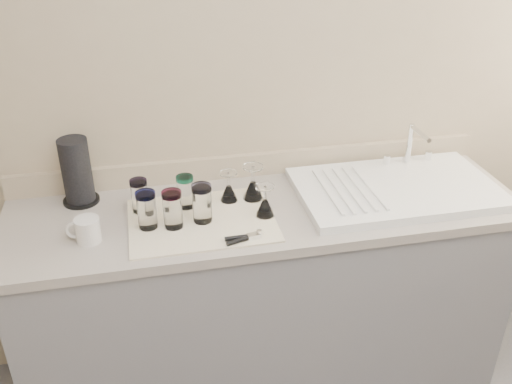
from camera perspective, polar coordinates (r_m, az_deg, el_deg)
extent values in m
cube|color=tan|center=(2.39, -0.46, 9.39)|extent=(3.50, 0.04, 2.50)
cube|color=slate|center=(2.54, 1.01, -10.65)|extent=(2.00, 0.60, 0.86)
cube|color=gray|center=(2.28, 1.11, -1.90)|extent=(2.06, 0.62, 0.04)
cube|color=white|center=(2.43, 13.84, 0.31)|extent=(0.82, 0.50, 0.03)
cylinder|color=silver|center=(2.61, 15.10, 4.75)|extent=(0.02, 0.02, 0.18)
cylinder|color=silver|center=(2.51, 16.11, 5.67)|extent=(0.02, 0.16, 0.02)
cylinder|color=silver|center=(2.59, 12.92, 3.19)|extent=(0.03, 0.03, 0.04)
cylinder|color=silver|center=(2.68, 16.83, 3.53)|extent=(0.03, 0.03, 0.04)
cube|color=white|center=(2.19, -5.45, -2.82)|extent=(0.55, 0.42, 0.01)
cylinder|color=white|center=(2.24, -11.54, -0.55)|extent=(0.06, 0.06, 0.12)
cylinder|color=#754AA7|center=(2.21, -11.71, 0.96)|extent=(0.07, 0.07, 0.02)
cylinder|color=white|center=(2.24, -7.06, -0.16)|extent=(0.06, 0.06, 0.12)
cylinder|color=#137F5C|center=(2.21, -7.16, 1.36)|extent=(0.07, 0.07, 0.02)
cylinder|color=white|center=(2.13, -10.85, -1.98)|extent=(0.07, 0.07, 0.13)
cylinder|color=#2731DF|center=(2.10, -11.03, -0.26)|extent=(0.07, 0.07, 0.02)
cylinder|color=white|center=(2.12, -8.32, -1.94)|extent=(0.07, 0.07, 0.13)
cylinder|color=#E23274|center=(2.08, -8.46, -0.21)|extent=(0.07, 0.07, 0.02)
cylinder|color=white|center=(2.14, -5.40, -1.35)|extent=(0.07, 0.07, 0.13)
cylinder|color=#9991D7|center=(2.10, -5.50, 0.42)|extent=(0.08, 0.08, 0.02)
cone|color=white|center=(2.29, -2.73, -0.09)|extent=(0.07, 0.07, 0.07)
cylinder|color=white|center=(2.26, -2.76, 1.22)|extent=(0.01, 0.01, 0.05)
cylinder|color=white|center=(2.25, -2.78, 1.90)|extent=(0.07, 0.07, 0.01)
cone|color=white|center=(2.30, -0.30, 0.22)|extent=(0.08, 0.08, 0.08)
cylinder|color=white|center=(2.26, -0.31, 1.74)|extent=(0.01, 0.01, 0.06)
cylinder|color=white|center=(2.25, -0.31, 2.52)|extent=(0.08, 0.08, 0.01)
cone|color=white|center=(2.18, 0.91, -1.56)|extent=(0.07, 0.07, 0.07)
cylinder|color=white|center=(2.15, 0.92, -0.18)|extent=(0.01, 0.01, 0.05)
cylinder|color=white|center=(2.14, 0.93, 0.54)|extent=(0.07, 0.07, 0.01)
cube|color=silver|center=(2.06, -0.17, -4.40)|extent=(0.06, 0.03, 0.02)
cylinder|color=black|center=(2.04, -1.61, -4.85)|extent=(0.10, 0.05, 0.02)
cylinder|color=black|center=(2.05, -1.70, -4.56)|extent=(0.10, 0.02, 0.02)
cylinder|color=silver|center=(2.13, -16.46, -3.66)|extent=(0.10, 0.10, 0.09)
torus|color=silver|center=(2.14, -17.65, -3.67)|extent=(0.07, 0.02, 0.07)
cylinder|color=black|center=(2.41, -17.04, -0.78)|extent=(0.14, 0.14, 0.01)
cylinder|color=black|center=(2.35, -17.51, 2.10)|extent=(0.12, 0.12, 0.26)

